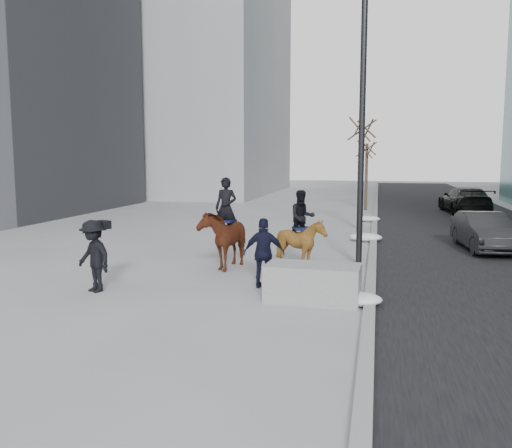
% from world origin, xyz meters
% --- Properties ---
extents(ground, '(120.00, 120.00, 0.00)m').
position_xyz_m(ground, '(0.00, 0.00, 0.00)').
color(ground, gray).
rests_on(ground, ground).
extents(road, '(8.00, 90.00, 0.01)m').
position_xyz_m(road, '(7.00, 10.00, 0.01)').
color(road, black).
rests_on(road, ground).
extents(curb, '(0.25, 90.00, 0.12)m').
position_xyz_m(curb, '(3.00, 10.00, 0.06)').
color(curb, gray).
rests_on(curb, ground).
extents(planter, '(2.15, 1.14, 0.84)m').
position_xyz_m(planter, '(1.73, -0.60, 0.42)').
color(planter, gray).
rests_on(planter, ground).
extents(car_near, '(1.82, 4.13, 1.32)m').
position_xyz_m(car_near, '(6.77, 7.39, 0.66)').
color(car_near, black).
rests_on(car_near, ground).
extents(car_far, '(2.64, 5.41, 1.51)m').
position_xyz_m(car_far, '(8.00, 20.31, 0.76)').
color(car_far, black).
rests_on(car_far, ground).
extents(tree_near, '(1.20, 1.20, 5.38)m').
position_xyz_m(tree_near, '(2.40, 11.67, 2.69)').
color(tree_near, '#392822').
rests_on(tree_near, ground).
extents(tree_far, '(1.20, 1.20, 4.47)m').
position_xyz_m(tree_far, '(2.40, 20.90, 2.23)').
color(tree_far, '#3B2E22').
rests_on(tree_far, ground).
extents(mounted_left, '(1.16, 2.15, 2.66)m').
position_xyz_m(mounted_left, '(-1.26, 2.62, 0.99)').
color(mounted_left, '#471C0E').
rests_on(mounted_left, ground).
extents(mounted_right, '(1.64, 1.72, 2.30)m').
position_xyz_m(mounted_right, '(0.99, 2.79, 0.92)').
color(mounted_right, '#45290D').
rests_on(mounted_right, ground).
extents(feeder, '(1.07, 0.92, 1.75)m').
position_xyz_m(feeder, '(0.39, 0.41, 0.88)').
color(feeder, black).
rests_on(feeder, ground).
extents(camera_crew, '(1.31, 1.10, 1.75)m').
position_xyz_m(camera_crew, '(-3.55, -0.89, 0.89)').
color(camera_crew, black).
rests_on(camera_crew, ground).
extents(lamppost, '(0.25, 1.22, 9.09)m').
position_xyz_m(lamppost, '(2.60, 3.71, 4.99)').
color(lamppost, black).
rests_on(lamppost, ground).
extents(snow_piles, '(1.25, 16.39, 0.32)m').
position_xyz_m(snow_piles, '(2.70, 7.46, 0.15)').
color(snow_piles, silver).
rests_on(snow_piles, ground).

